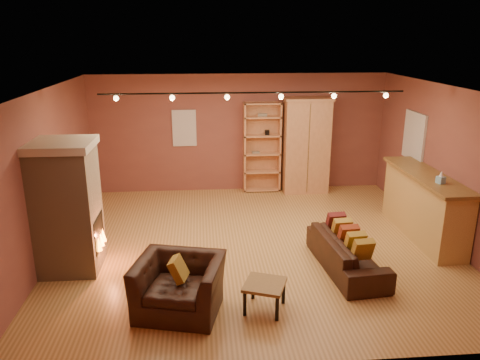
{
  "coord_description": "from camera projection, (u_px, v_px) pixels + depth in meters",
  "views": [
    {
      "loc": [
        -0.93,
        -7.72,
        3.66
      ],
      "look_at": [
        -0.24,
        0.2,
        1.18
      ],
      "focal_mm": 35.0,
      "sensor_mm": 36.0,
      "label": 1
    }
  ],
  "objects": [
    {
      "name": "floor",
      "position": [
        254.0,
        245.0,
        8.51
      ],
      "size": [
        7.0,
        7.0,
        0.0
      ],
      "primitive_type": "plane",
      "color": "#9F7038",
      "rests_on": "ground"
    },
    {
      "name": "ceiling",
      "position": [
        256.0,
        89.0,
        7.67
      ],
      "size": [
        7.0,
        7.0,
        0.0
      ],
      "primitive_type": "plane",
      "rotation": [
        3.14,
        0.0,
        0.0
      ],
      "color": "brown",
      "rests_on": "back_wall"
    },
    {
      "name": "back_wall",
      "position": [
        239.0,
        133.0,
        11.18
      ],
      "size": [
        7.0,
        0.02,
        2.8
      ],
      "primitive_type": "cube",
      "color": "brown",
      "rests_on": "floor"
    },
    {
      "name": "left_wall",
      "position": [
        47.0,
        176.0,
        7.8
      ],
      "size": [
        0.02,
        6.5,
        2.8
      ],
      "primitive_type": "cube",
      "color": "brown",
      "rests_on": "floor"
    },
    {
      "name": "right_wall",
      "position": [
        449.0,
        166.0,
        8.38
      ],
      "size": [
        0.02,
        6.5,
        2.8
      ],
      "primitive_type": "cube",
      "color": "brown",
      "rests_on": "floor"
    },
    {
      "name": "fireplace",
      "position": [
        68.0,
        207.0,
        7.37
      ],
      "size": [
        1.01,
        0.98,
        2.12
      ],
      "color": "tan",
      "rests_on": "floor"
    },
    {
      "name": "back_window",
      "position": [
        184.0,
        128.0,
        11.01
      ],
      "size": [
        0.56,
        0.04,
        0.86
      ],
      "primitive_type": "cube",
      "color": "silver",
      "rests_on": "back_wall"
    },
    {
      "name": "bookcase",
      "position": [
        262.0,
        146.0,
        11.21
      ],
      "size": [
        0.88,
        0.34,
        2.16
      ],
      "color": "tan",
      "rests_on": "floor"
    },
    {
      "name": "armoire",
      "position": [
        306.0,
        145.0,
        11.11
      ],
      "size": [
        1.12,
        0.64,
        2.27
      ],
      "color": "tan",
      "rests_on": "floor"
    },
    {
      "name": "bar_counter",
      "position": [
        424.0,
        205.0,
        8.71
      ],
      "size": [
        0.67,
        2.56,
        1.22
      ],
      "color": "tan",
      "rests_on": "floor"
    },
    {
      "name": "tissue_box",
      "position": [
        441.0,
        178.0,
        7.97
      ],
      "size": [
        0.14,
        0.14,
        0.21
      ],
      "rotation": [
        0.0,
        0.0,
        0.33
      ],
      "color": "#84B7D3",
      "rests_on": "bar_counter"
    },
    {
      "name": "right_window",
      "position": [
        414.0,
        136.0,
        9.63
      ],
      "size": [
        0.05,
        0.9,
        1.0
      ],
      "primitive_type": "cube",
      "color": "silver",
      "rests_on": "right_wall"
    },
    {
      "name": "loveseat",
      "position": [
        347.0,
        247.0,
        7.53
      ],
      "size": [
        0.73,
        1.94,
        0.78
      ],
      "rotation": [
        0.0,
        0.0,
        1.66
      ],
      "color": "black",
      "rests_on": "floor"
    },
    {
      "name": "armchair",
      "position": [
        179.0,
        277.0,
        6.35
      ],
      "size": [
        1.3,
        1.0,
        1.01
      ],
      "rotation": [
        0.0,
        0.0,
        -0.24
      ],
      "color": "black",
      "rests_on": "floor"
    },
    {
      "name": "coffee_table",
      "position": [
        265.0,
        287.0,
        6.42
      ],
      "size": [
        0.69,
        0.69,
        0.4
      ],
      "rotation": [
        0.0,
        0.0,
        -0.37
      ],
      "color": "olive",
      "rests_on": "floor"
    },
    {
      "name": "track_rail",
      "position": [
        254.0,
        95.0,
        7.9
      ],
      "size": [
        5.2,
        0.09,
        0.13
      ],
      "color": "black",
      "rests_on": "ceiling"
    }
  ]
}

